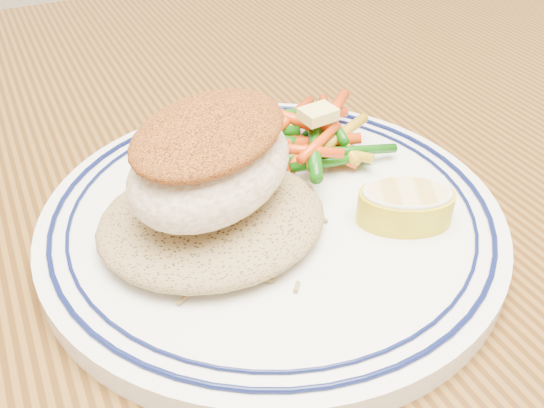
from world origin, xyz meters
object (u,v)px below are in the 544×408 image
at_px(fish_fillet, 211,158).
at_px(lemon_wedge, 406,204).
at_px(plate, 272,218).
at_px(dining_table, 279,292).
at_px(vegetable_pile, 312,137).
at_px(rice_pilaf, 212,215).

xyz_separation_m(fish_fillet, lemon_wedge, (0.10, -0.04, -0.03)).
bearing_deg(fish_fillet, plate, -3.84).
bearing_deg(dining_table, plate, -123.12).
bearing_deg(dining_table, vegetable_pile, 16.76).
height_order(rice_pilaf, lemon_wedge, rice_pilaf).
bearing_deg(lemon_wedge, dining_table, 117.09).
bearing_deg(plate, lemon_wedge, -33.12).
bearing_deg(rice_pilaf, fish_fillet, 58.76).
relative_size(plate, fish_fillet, 2.09).
xyz_separation_m(rice_pilaf, vegetable_pile, (0.09, 0.05, 0.00)).
bearing_deg(lemon_wedge, rice_pilaf, 159.37).
xyz_separation_m(fish_fillet, vegetable_pile, (0.09, 0.04, -0.03)).
bearing_deg(dining_table, fish_fillet, -149.83).
relative_size(plate, lemon_wedge, 4.02).
distance_m(rice_pilaf, vegetable_pile, 0.10).
distance_m(vegetable_pile, lemon_wedge, 0.09).
bearing_deg(fish_fillet, rice_pilaf, -121.24).
distance_m(plate, fish_fillet, 0.06).
xyz_separation_m(plate, lemon_wedge, (0.06, -0.04, 0.02)).
relative_size(rice_pilaf, fish_fillet, 0.99).
height_order(rice_pilaf, fish_fillet, fish_fillet).
xyz_separation_m(vegetable_pile, lemon_wedge, (0.01, -0.09, -0.00)).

